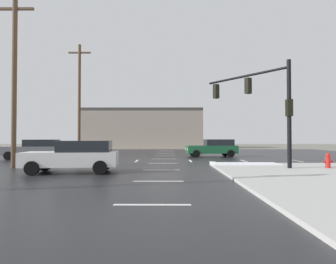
{
  "coord_description": "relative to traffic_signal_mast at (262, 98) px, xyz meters",
  "views": [
    {
      "loc": [
        0.45,
        -21.39,
        1.74
      ],
      "look_at": [
        0.29,
        6.99,
        2.32
      ],
      "focal_mm": 30.7,
      "sensor_mm": 36.0,
      "label": 1
    }
  ],
  "objects": [
    {
      "name": "fire_hydrant",
      "position": [
        3.08,
        -1.23,
        -3.51
      ],
      "size": [
        0.48,
        0.26,
        0.79
      ],
      "color": "red",
      "rests_on": "sidewalk_corner"
    },
    {
      "name": "sedan_green",
      "position": [
        -1.38,
        9.51,
        -3.19
      ],
      "size": [
        4.65,
        2.32,
        1.58
      ],
      "rotation": [
        0.0,
        0.0,
        3.22
      ],
      "color": "#195933",
      "rests_on": "road_asphalt"
    },
    {
      "name": "utility_pole_far",
      "position": [
        -14.27,
        11.61,
        1.67
      ],
      "size": [
        2.2,
        0.28,
        10.98
      ],
      "color": "brown",
      "rests_on": "ground_plane"
    },
    {
      "name": "road_asphalt",
      "position": [
        -5.8,
        4.81,
        -4.04
      ],
      "size": [
        44.0,
        44.0,
        0.02
      ],
      "primitive_type": "cube",
      "color": "#232326",
      "rests_on": "ground_plane"
    },
    {
      "name": "lane_markings",
      "position": [
        -4.59,
        3.44,
        -4.02
      ],
      "size": [
        36.15,
        36.15,
        0.01
      ],
      "color": "silver",
      "rests_on": "road_asphalt"
    },
    {
      "name": "snow_strip_curbside",
      "position": [
        -0.8,
        0.81,
        -3.88
      ],
      "size": [
        4.0,
        1.6,
        0.06
      ],
      "primitive_type": "cube",
      "color": "white",
      "rests_on": "sidewalk_corner"
    },
    {
      "name": "strip_building_background",
      "position": [
        -9.9,
        33.4,
        -0.73
      ],
      "size": [
        19.89,
        8.0,
        6.63
      ],
      "color": "gray",
      "rests_on": "ground_plane"
    },
    {
      "name": "sedan_grey",
      "position": [
        -16.24,
        6.66,
        -3.19
      ],
      "size": [
        4.67,
        2.4,
        1.58
      ],
      "rotation": [
        0.0,
        0.0,
        3.25
      ],
      "color": "slate",
      "rests_on": "road_asphalt"
    },
    {
      "name": "ground_plane",
      "position": [
        -5.8,
        4.81,
        -4.05
      ],
      "size": [
        120.0,
        120.0,
        0.0
      ],
      "primitive_type": "plane",
      "color": "slate"
    },
    {
      "name": "traffic_signal_mast",
      "position": [
        0.0,
        0.0,
        0.0
      ],
      "size": [
        3.76,
        4.83,
        5.78
      ],
      "rotation": [
        0.0,
        0.0,
        2.23
      ],
      "color": "black",
      "rests_on": "sidewalk_corner"
    },
    {
      "name": "sedan_white",
      "position": [
        -10.03,
        -2.43,
        -3.19
      ],
      "size": [
        4.67,
        2.38,
        1.58
      ],
      "rotation": [
        0.0,
        0.0,
        3.24
      ],
      "color": "white",
      "rests_on": "road_asphalt"
    },
    {
      "name": "utility_pole_mid",
      "position": [
        -14.45,
        0.1,
        1.24
      ],
      "size": [
        2.2,
        0.28,
        10.14
      ],
      "color": "brown",
      "rests_on": "ground_plane"
    }
  ]
}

